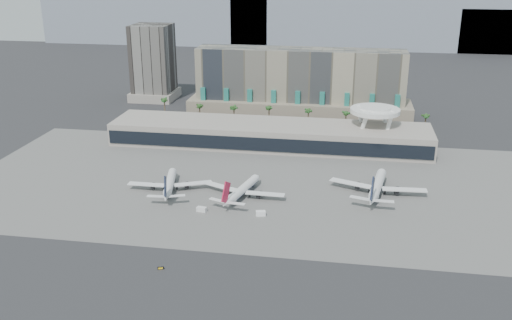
% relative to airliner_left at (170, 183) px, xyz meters
% --- Properties ---
extents(ground, '(900.00, 900.00, 0.00)m').
position_rel_airliner_left_xyz_m(ground, '(33.99, -40.66, -3.34)').
color(ground, '#232326').
rests_on(ground, ground).
extents(apron_pad, '(260.00, 130.00, 0.06)m').
position_rel_airliner_left_xyz_m(apron_pad, '(33.99, 14.34, -3.31)').
color(apron_pad, '#5B5B59').
rests_on(apron_pad, ground).
extents(mountain_ridge, '(680.00, 60.00, 70.00)m').
position_rel_airliner_left_xyz_m(mountain_ridge, '(61.87, 429.34, 26.55)').
color(mountain_ridge, gray).
rests_on(mountain_ridge, ground).
extents(hotel, '(140.00, 30.00, 42.00)m').
position_rel_airliner_left_xyz_m(hotel, '(43.99, 133.75, 13.47)').
color(hotel, gray).
rests_on(hotel, ground).
extents(office_tower, '(30.00, 30.00, 52.00)m').
position_rel_airliner_left_xyz_m(office_tower, '(-61.01, 159.34, 19.60)').
color(office_tower, black).
rests_on(office_tower, ground).
extents(terminal, '(170.00, 32.50, 14.50)m').
position_rel_airliner_left_xyz_m(terminal, '(33.99, 69.18, 3.18)').
color(terminal, '#A1998E').
rests_on(terminal, ground).
extents(saucer_structure, '(26.00, 26.00, 21.89)m').
position_rel_airliner_left_xyz_m(saucer_structure, '(88.99, 75.34, 15.12)').
color(saucer_structure, white).
rests_on(saucer_structure, ground).
extents(palm_row, '(157.80, 2.80, 13.10)m').
position_rel_airliner_left_xyz_m(palm_row, '(40.99, 104.34, 7.16)').
color(palm_row, brown).
rests_on(palm_row, ground).
extents(airliner_left, '(36.41, 37.85, 13.22)m').
position_rel_airliner_left_xyz_m(airliner_left, '(0.00, 0.00, 0.00)').
color(airliner_left, white).
rests_on(airliner_left, ground).
extents(airliner_centre, '(36.00, 37.38, 13.12)m').
position_rel_airliner_left_xyz_m(airliner_centre, '(32.57, -1.66, -0.03)').
color(airliner_centre, white).
rests_on(airliner_centre, ground).
extents(airliner_right, '(41.47, 43.00, 14.92)m').
position_rel_airliner_left_xyz_m(airliner_right, '(89.03, 11.04, 0.43)').
color(airliner_right, white).
rests_on(airliner_right, ground).
extents(service_vehicle_a, '(4.24, 2.65, 1.93)m').
position_rel_airliner_left_xyz_m(service_vehicle_a, '(19.13, -18.90, -2.37)').
color(service_vehicle_a, silver).
rests_on(service_vehicle_a, ground).
extents(service_vehicle_b, '(4.18, 3.00, 1.94)m').
position_rel_airliner_left_xyz_m(service_vehicle_b, '(43.09, -18.75, -2.37)').
color(service_vehicle_b, white).
rests_on(service_vehicle_b, ground).
extents(taxiway_sign, '(2.06, 0.92, 0.95)m').
position_rel_airliner_left_xyz_m(taxiway_sign, '(17.09, -64.41, -2.87)').
color(taxiway_sign, black).
rests_on(taxiway_sign, ground).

